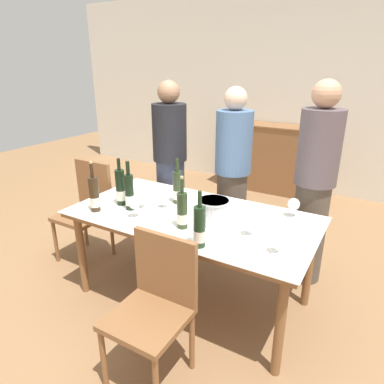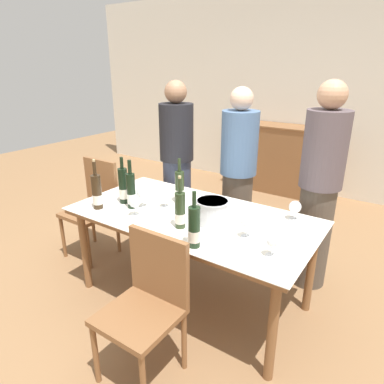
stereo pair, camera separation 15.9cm
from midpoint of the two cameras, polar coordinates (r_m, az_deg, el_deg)
name	(u,v)px [view 1 (the left image)]	position (r m, az deg, el deg)	size (l,w,h in m)	color
ground_plane	(192,297)	(2.93, -1.63, -17.05)	(12.00, 12.00, 0.00)	olive
back_wall	(303,93)	(5.22, 17.13, 15.47)	(8.00, 0.10, 2.80)	silver
sideboard_cabinet	(267,157)	(5.19, 11.48, 5.68)	(1.33, 0.46, 0.97)	brown
dining_table	(192,223)	(2.58, -1.77, -5.18)	(1.82, 0.94, 0.74)	brown
ice_bucket	(213,210)	(2.39, 1.69, -3.12)	(0.23, 0.23, 0.17)	silver
wine_bottle_0	(178,188)	(2.72, -4.10, 0.59)	(0.07, 0.07, 0.37)	#28381E
wine_bottle_1	(129,193)	(2.65, -12.09, -0.16)	(0.07, 0.07, 0.38)	black
wine_bottle_2	(121,188)	(2.76, -13.45, 0.56)	(0.07, 0.07, 0.38)	black
wine_bottle_3	(94,195)	(2.69, -17.61, -0.49)	(0.07, 0.07, 0.39)	#332314
wine_bottle_4	(182,211)	(2.31, -3.62, -3.25)	(0.07, 0.07, 0.37)	#28381E
wine_bottle_5	(199,228)	(2.07, -0.96, -6.04)	(0.08, 0.08, 0.36)	black
wine_glass_0	(164,195)	(2.63, -6.45, -0.53)	(0.08, 0.08, 0.16)	white
wine_glass_1	(294,205)	(2.56, 14.90, -2.07)	(0.09, 0.09, 0.14)	white
wine_glass_2	(141,195)	(2.65, -10.22, -0.46)	(0.09, 0.09, 0.16)	white
wine_glass_3	(278,239)	(2.06, 11.95, -7.73)	(0.07, 0.07, 0.14)	white
wine_glass_4	(134,204)	(2.51, -11.38, -1.99)	(0.09, 0.09, 0.15)	white
wine_glass_5	(250,222)	(2.23, 7.68, -4.93)	(0.08, 0.08, 0.15)	white
chair_near_front	(156,300)	(2.09, -8.36, -17.43)	(0.42, 0.42, 0.88)	brown
chair_left_end	(88,205)	(3.43, -18.28, -2.01)	(0.42, 0.42, 0.93)	brown
person_host	(170,167)	(3.42, -4.98, 4.21)	(0.33, 0.33, 1.65)	#383F56
person_guest_left	(232,177)	(3.19, 5.33, 2.57)	(0.33, 0.33, 1.61)	#51473D
person_guest_right	(314,187)	(2.92, 18.23, 0.79)	(0.33, 0.33, 1.69)	#51473D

